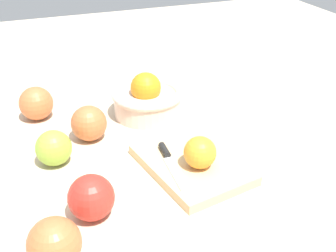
# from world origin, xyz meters

# --- Properties ---
(ground_plane) EXTENTS (2.40, 2.40, 0.00)m
(ground_plane) POSITION_xyz_m (0.00, 0.00, 0.00)
(ground_plane) COLOR beige
(bowl) EXTENTS (0.18, 0.18, 0.11)m
(bowl) POSITION_xyz_m (-0.17, 0.08, 0.04)
(bowl) COLOR beige
(bowl) RESTS_ON ground_plane
(cutting_board) EXTENTS (0.26, 0.21, 0.02)m
(cutting_board) POSITION_xyz_m (0.09, 0.09, 0.01)
(cutting_board) COLOR #DBB77F
(cutting_board) RESTS_ON ground_plane
(orange_on_board) EXTENTS (0.06, 0.06, 0.06)m
(orange_on_board) POSITION_xyz_m (0.12, 0.10, 0.05)
(orange_on_board) COLOR orange
(orange_on_board) RESTS_ON cutting_board
(knife) EXTENTS (0.16, 0.03, 0.01)m
(knife) POSITION_xyz_m (0.08, 0.05, 0.02)
(knife) COLOR silver
(knife) RESTS_ON cutting_board
(apple_front_left) EXTENTS (0.08, 0.08, 0.08)m
(apple_front_left) POSITION_xyz_m (-0.10, -0.08, 0.04)
(apple_front_left) COLOR #CC6638
(apple_front_left) RESTS_ON ground_plane
(apple_front_right) EXTENTS (0.08, 0.08, 0.08)m
(apple_front_right) POSITION_xyz_m (0.25, -0.20, 0.04)
(apple_front_right) COLOR #CC6638
(apple_front_right) RESTS_ON ground_plane
(apple_front_center) EXTENTS (0.07, 0.07, 0.07)m
(apple_front_center) POSITION_xyz_m (-0.03, -0.16, 0.04)
(apple_front_center) COLOR #8EB738
(apple_front_center) RESTS_ON ground_plane
(apple_front_left_2) EXTENTS (0.08, 0.08, 0.08)m
(apple_front_left_2) POSITION_xyz_m (-0.24, -0.18, 0.04)
(apple_front_left_2) COLOR #CC6638
(apple_front_left_2) RESTS_ON ground_plane
(apple_front_right_2) EXTENTS (0.08, 0.08, 0.08)m
(apple_front_right_2) POSITION_xyz_m (0.16, -0.13, 0.04)
(apple_front_right_2) COLOR red
(apple_front_right_2) RESTS_ON ground_plane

